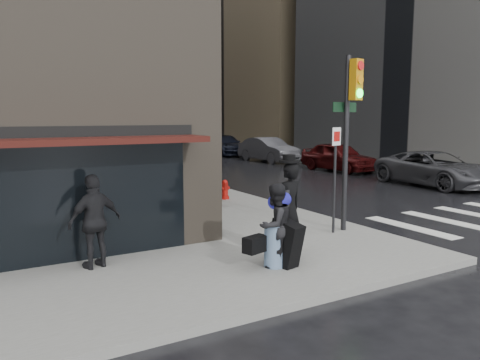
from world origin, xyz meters
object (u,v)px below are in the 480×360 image
object	(u,v)px
parked_car_0	(435,169)
fire_hydrant	(225,190)
parked_car_2	(268,150)
parked_car_5	(167,139)
man_overcoat	(288,214)
parked_car_4	(190,141)
traffic_light	(349,119)
man_jeans	(274,225)
parked_car_1	(338,157)
man_greycoat	(95,221)
parked_car_3	(225,145)

from	to	relation	value
parked_car_0	fire_hydrant	bearing A→B (deg)	178.14
parked_car_2	parked_car_5	xyz separation A→B (m)	(0.24, 19.56, -0.16)
man_overcoat	fire_hydrant	bearing A→B (deg)	-120.18
man_overcoat	parked_car_4	world-z (taller)	man_overcoat
man_overcoat	parked_car_2	distance (m)	22.39
traffic_light	parked_car_5	xyz separation A→B (m)	(9.58, 37.31, -2.37)
traffic_light	fire_hydrant	bearing A→B (deg)	82.06
man_overcoat	man_jeans	distance (m)	0.69
parked_car_0	parked_car_1	world-z (taller)	parked_car_1
man_greycoat	parked_car_3	distance (m)	28.79
man_jeans	parked_car_4	world-z (taller)	man_jeans
man_greycoat	fire_hydrant	size ratio (longest dim) A/B	2.64
parked_car_1	parked_car_4	distance (m)	19.57
traffic_light	parked_car_4	world-z (taller)	traffic_light
parked_car_2	parked_car_4	xyz separation A→B (m)	(-0.03, 13.04, -0.05)
traffic_light	parked_car_4	xyz separation A→B (m)	(9.30, 30.79, -2.26)
man_overcoat	parked_car_3	distance (m)	28.17
traffic_light	parked_car_1	distance (m)	15.06
parked_car_3	parked_car_4	size ratio (longest dim) A/B	1.18
parked_car_0	parked_car_3	bearing A→B (deg)	94.37
parked_car_0	parked_car_3	world-z (taller)	parked_car_3
man_jeans	man_overcoat	bearing A→B (deg)	-164.55
man_jeans	parked_car_0	size ratio (longest dim) A/B	0.30
man_overcoat	parked_car_1	world-z (taller)	man_overcoat
man_overcoat	parked_car_0	distance (m)	13.67
fire_hydrant	parked_car_0	distance (m)	10.22
traffic_light	parked_car_2	bearing A→B (deg)	49.20
man_overcoat	parked_car_2	world-z (taller)	man_overcoat
parked_car_4	man_greycoat	bearing A→B (deg)	-117.86
man_greycoat	parked_car_5	distance (m)	40.37
parked_car_0	parked_car_5	distance (m)	32.60
man_greycoat	traffic_light	distance (m)	6.66
traffic_light	parked_car_4	bearing A→B (deg)	60.13
fire_hydrant	parked_car_5	world-z (taller)	parked_car_5
traffic_light	parked_car_4	size ratio (longest dim) A/B	0.98
man_jeans	traffic_light	bearing A→B (deg)	-171.92
man_greycoat	parked_car_4	size ratio (longest dim) A/B	0.40
parked_car_3	fire_hydrant	bearing A→B (deg)	-112.93
man_greycoat	parked_car_2	size ratio (longest dim) A/B	0.37
man_greycoat	parked_car_4	xyz separation A→B (m)	(15.65, 30.57, -0.30)
man_overcoat	parked_car_1	size ratio (longest dim) A/B	0.46
man_overcoat	fire_hydrant	xyz separation A→B (m)	(2.19, 6.85, -0.62)
parked_car_0	parked_car_2	size ratio (longest dim) A/B	1.11
man_jeans	man_greycoat	xyz separation A→B (m)	(-3.07, 1.71, 0.09)
parked_car_5	parked_car_4	bearing A→B (deg)	-89.54
parked_car_0	parked_car_1	xyz separation A→B (m)	(0.12, 6.52, 0.05)
fire_hydrant	parked_car_1	bearing A→B (deg)	28.16
traffic_light	parked_car_5	bearing A→B (deg)	62.53
parked_car_0	parked_car_1	distance (m)	6.52
parked_car_3	parked_car_4	xyz separation A→B (m)	(-0.17, 6.52, -0.01)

